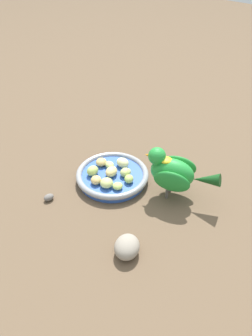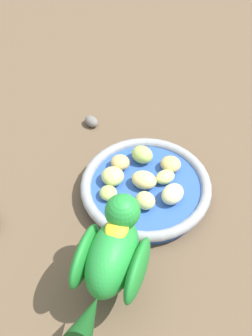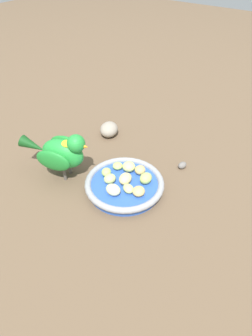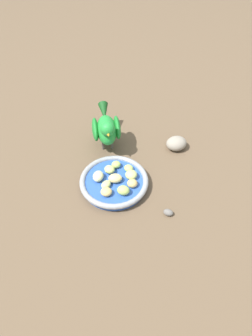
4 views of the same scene
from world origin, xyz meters
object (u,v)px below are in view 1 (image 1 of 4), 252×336
Objects in this scene: apple_piece_8 at (110,165)px; apple_piece_1 at (96,180)px; apple_piece_0 at (111,172)px; apple_piece_4 at (118,186)px; apple_piece_5 at (107,183)px; apple_piece_7 at (101,162)px; feeding_bowl at (113,176)px; apple_piece_6 at (129,179)px; rock_large at (127,247)px; apple_piece_9 at (93,171)px; apple_piece_2 at (124,173)px; parrot at (174,172)px; apple_piece_3 at (123,163)px; pebble_0 at (49,197)px.

apple_piece_1 is at bearing 11.19° from apple_piece_8.
apple_piece_4 is (0.03, 0.04, -0.00)m from apple_piece_0.
apple_piece_0 and apple_piece_5 have the same top height.
apple_piece_5 is 0.09m from apple_piece_7.
apple_piece_6 is (-0.00, 0.05, 0.01)m from feeding_bowl.
apple_piece_7 is 0.48× the size of rock_large.
rock_large is (0.13, 0.13, -0.01)m from apple_piece_4.
apple_piece_4 is at bearing 107.76° from apple_piece_1.
apple_piece_9 reaches higher than apple_piece_6.
apple_piece_2 reaches higher than apple_piece_6.
parrot is at bearing 121.33° from apple_piece_1.
rock_large is at bearing 47.71° from apple_piece_8.
apple_piece_6 is at bearing 93.32° from feeding_bowl.
apple_piece_2 is (-0.01, 0.03, 0.02)m from feeding_bowl.
apple_piece_6 is 0.14× the size of parrot.
parrot is at bearing 91.37° from apple_piece_3.
apple_piece_5 is at bearing 139.13° from pebble_0.
apple_piece_6 is (0.04, 0.05, -0.00)m from apple_piece_3.
apple_piece_6 is (0.01, 0.02, -0.00)m from apple_piece_2.
apple_piece_4 is at bearing 29.23° from apple_piece_3.
feeding_bowl is at bearing -133.29° from rock_large.
apple_piece_2 is (-0.06, 0.04, 0.00)m from apple_piece_1.
apple_piece_9 is (0.03, -0.09, 0.00)m from apple_piece_6.
apple_piece_7 is at bearing -128.03° from rock_large.
pebble_0 is (0.12, -0.12, -0.02)m from apple_piece_4.
apple_piece_2 reaches higher than apple_piece_4.
apple_piece_7 is at bearing -148.76° from apple_piece_1.
apple_piece_1 is at bearing -11.69° from apple_piece_0.
feeding_bowl is 0.05m from apple_piece_9.
apple_piece_5 reaches higher than pebble_0.
apple_piece_0 is 1.45× the size of pebble_0.
feeding_bowl is 3.00× the size of rock_large.
apple_piece_0 is at bearing -155.23° from apple_piece_5.
apple_piece_8 is 0.05m from apple_piece_9.
apple_piece_2 reaches higher than feeding_bowl.
apple_piece_4 is at bearing 88.61° from apple_piece_9.
pebble_0 is at bearing -40.87° from apple_piece_5.
apple_piece_7 is (-0.01, -0.05, 0.02)m from feeding_bowl.
apple_piece_7 is (-0.06, -0.07, -0.00)m from apple_piece_5.
apple_piece_9 is at bearing -17.44° from apple_piece_8.
apple_piece_3 is 0.57× the size of rock_large.
apple_piece_0 is 0.05m from apple_piece_3.
apple_piece_9 is 0.52× the size of rock_large.
apple_piece_0 is 1.02× the size of apple_piece_3.
rock_large is at bearing 39.64° from apple_piece_2.
rock_large is at bearing 87.92° from pebble_0.
apple_piece_7 is (-0.05, -0.09, 0.00)m from apple_piece_4.
apple_piece_6 is 0.80× the size of apple_piece_9.
apple_piece_8 is at bearing 163.28° from pebble_0.
apple_piece_4 is 0.18m from rock_large.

